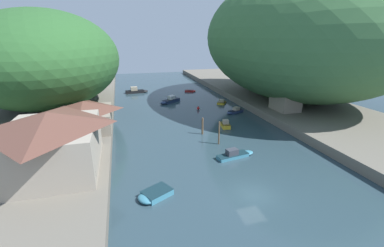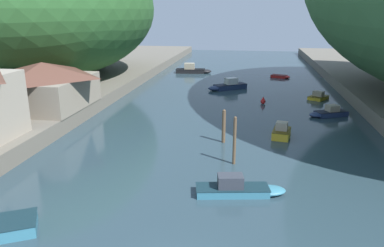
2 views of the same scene
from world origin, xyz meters
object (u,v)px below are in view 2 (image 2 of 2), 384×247
at_px(boathouse_shed, 44,84).
at_px(boat_open_rowboat, 227,86).
at_px(boat_cabin_cruiser, 328,113).
at_px(channel_buoy_near, 263,101).
at_px(boat_white_cruiser, 240,188).
at_px(boat_near_quay, 194,70).
at_px(boat_navy_launch, 282,131).
at_px(boat_red_skiff, 281,76).
at_px(boat_moored_right, 319,96).

height_order(boathouse_shed, boat_open_rowboat, boathouse_shed).
bearing_deg(boat_open_rowboat, boat_cabin_cruiser, -172.36).
bearing_deg(boathouse_shed, boat_cabin_cruiser, 12.21).
bearing_deg(channel_buoy_near, boat_open_rowboat, 121.57).
distance_m(boat_white_cruiser, boat_open_rowboat, 31.90).
relative_size(boathouse_shed, boat_near_quay, 1.50).
height_order(boathouse_shed, boat_navy_launch, boathouse_shed).
xyz_separation_m(boat_white_cruiser, boat_open_rowboat, (-3.06, 31.75, 0.11)).
height_order(boat_white_cruiser, boat_cabin_cruiser, boat_white_cruiser).
relative_size(boat_near_quay, boat_red_skiff, 1.90).
relative_size(boat_white_cruiser, boat_near_quay, 0.87).
relative_size(boat_white_cruiser, boat_moored_right, 1.56).
height_order(boat_white_cruiser, boat_navy_launch, boat_navy_launch).
xyz_separation_m(boat_near_quay, boat_open_rowboat, (6.91, -13.74, -0.04)).
bearing_deg(boat_cabin_cruiser, boat_near_quay, 10.89).
distance_m(boat_cabin_cruiser, boat_near_quay, 32.09).
distance_m(boat_cabin_cruiser, boat_open_rowboat, 17.04).
distance_m(boat_white_cruiser, boat_cabin_cruiser, 21.08).
xyz_separation_m(boat_near_quay, boat_navy_launch, (13.22, -33.81, -0.07)).
bearing_deg(boat_open_rowboat, boat_red_skiff, -72.16).
bearing_deg(boathouse_shed, boat_red_skiff, 49.61).
height_order(boat_navy_launch, boat_open_rowboat, boat_open_rowboat).
xyz_separation_m(boat_moored_right, boat_open_rowboat, (-12.07, 4.13, 0.17)).
relative_size(boat_white_cruiser, boat_red_skiff, 1.64).
bearing_deg(boat_open_rowboat, boat_near_quay, -8.60).
bearing_deg(boat_red_skiff, boat_navy_launch, 16.86).
height_order(boat_near_quay, boat_navy_launch, boat_near_quay).
height_order(boathouse_shed, boat_cabin_cruiser, boathouse_shed).
bearing_deg(channel_buoy_near, boat_cabin_cruiser, -33.72).
bearing_deg(channel_buoy_near, boat_red_skiff, 79.90).
xyz_separation_m(boat_red_skiff, channel_buoy_near, (-3.41, -19.14, 0.14)).
distance_m(boathouse_shed, boat_cabin_cruiser, 29.46).
bearing_deg(boat_near_quay, boat_open_rowboat, 22.14).
distance_m(boat_white_cruiser, boat_moored_right, 29.05).
height_order(boat_cabin_cruiser, boat_near_quay, boat_near_quay).
height_order(boathouse_shed, boat_moored_right, boathouse_shed).
bearing_deg(boat_red_skiff, boat_white_cruiser, 13.55).
relative_size(boat_near_quay, channel_buoy_near, 7.17).
bearing_deg(boat_cabin_cruiser, channel_buoy_near, 31.95).
xyz_separation_m(boat_white_cruiser, boat_red_skiff, (5.28, 42.86, -0.16)).
xyz_separation_m(boat_moored_right, boat_cabin_cruiser, (-0.47, -8.34, 0.05)).
height_order(boat_cabin_cruiser, boat_open_rowboat, boat_open_rowboat).
height_order(boat_navy_launch, boat_red_skiff, boat_navy_launch).
distance_m(boat_cabin_cruiser, channel_buoy_near, 8.03).
bearing_deg(boat_cabin_cruiser, boat_navy_launch, 120.82).
distance_m(boat_navy_launch, boat_red_skiff, 31.25).
relative_size(boat_near_quay, boat_open_rowboat, 1.13).
xyz_separation_m(boat_white_cruiser, channel_buoy_near, (1.87, 23.73, -0.02)).
height_order(boat_white_cruiser, channel_buoy_near, boat_white_cruiser).
bearing_deg(boat_moored_right, boat_open_rowboat, -164.74).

